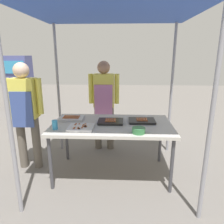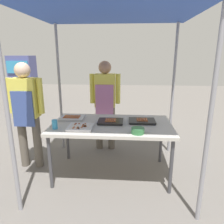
% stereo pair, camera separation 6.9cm
% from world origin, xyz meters
% --- Properties ---
extents(ground_plane, '(18.00, 18.00, 0.00)m').
position_xyz_m(ground_plane, '(0.00, 0.00, 0.00)').
color(ground_plane, '#66605B').
extents(stall_table, '(1.60, 0.90, 0.75)m').
position_xyz_m(stall_table, '(0.00, 0.00, 0.70)').
color(stall_table, '#B7B2A8').
rests_on(stall_table, ground).
extents(stall_canopy, '(2.10, 1.80, 2.18)m').
position_xyz_m(stall_canopy, '(0.00, 0.00, 2.08)').
color(stall_canopy, gray).
rests_on(stall_canopy, ground).
extents(tray_grilled_sausages, '(0.34, 0.27, 0.05)m').
position_xyz_m(tray_grilled_sausages, '(-0.02, 0.04, 0.77)').
color(tray_grilled_sausages, black).
rests_on(tray_grilled_sausages, stall_table).
extents(tray_meat_skewers, '(0.31, 0.28, 0.04)m').
position_xyz_m(tray_meat_skewers, '(-0.38, -0.22, 0.77)').
color(tray_meat_skewers, silver).
rests_on(tray_meat_skewers, stall_table).
extents(tray_pork_links, '(0.36, 0.27, 0.05)m').
position_xyz_m(tray_pork_links, '(0.41, 0.09, 0.77)').
color(tray_pork_links, black).
rests_on(tray_pork_links, stall_table).
extents(tray_spring_rolls, '(0.35, 0.26, 0.05)m').
position_xyz_m(tray_spring_rolls, '(-0.59, 0.17, 0.77)').
color(tray_spring_rolls, '#ADADB2').
rests_on(tray_spring_rolls, stall_table).
extents(condiment_bowl, '(0.16, 0.16, 0.07)m').
position_xyz_m(condiment_bowl, '(0.33, -0.33, 0.78)').
color(condiment_bowl, '#33723F').
rests_on(condiment_bowl, stall_table).
extents(drink_cup_near_edge, '(0.07, 0.07, 0.12)m').
position_xyz_m(drink_cup_near_edge, '(-0.70, -0.25, 0.81)').
color(drink_cup_near_edge, '#338CBF').
rests_on(drink_cup_near_edge, stall_table).
extents(vendor_woman, '(0.52, 0.23, 1.55)m').
position_xyz_m(vendor_woman, '(-0.18, 0.83, 0.91)').
color(vendor_woman, '#595147').
rests_on(vendor_woman, ground).
extents(customer_nearby, '(0.52, 0.23, 1.55)m').
position_xyz_m(customer_nearby, '(-1.23, 0.13, 0.91)').
color(customer_nearby, '#595147').
rests_on(customer_nearby, ground).
extents(neighbor_stall_left, '(0.72, 0.55, 1.62)m').
position_xyz_m(neighbor_stall_left, '(-3.02, 3.62, 0.81)').
color(neighbor_stall_left, '#4C518C').
rests_on(neighbor_stall_left, ground).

